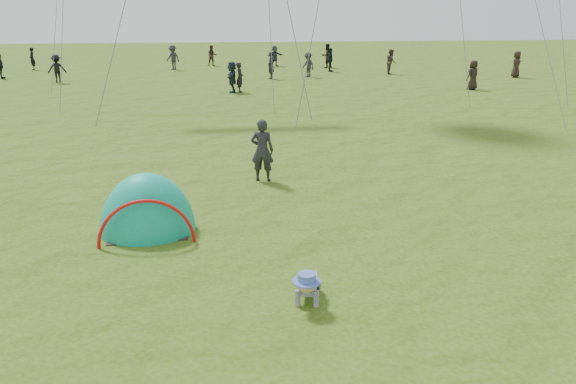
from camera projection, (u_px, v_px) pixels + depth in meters
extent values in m
plane|color=#2A510B|center=(290.00, 294.00, 9.09)|extent=(140.00, 140.00, 0.00)
ellipsoid|color=#16885E|center=(149.00, 231.00, 11.61)|extent=(2.04, 1.72, 2.50)
imported|color=black|center=(262.00, 150.00, 14.77)|extent=(0.68, 0.53, 1.66)
imported|color=black|center=(240.00, 77.00, 30.38)|extent=(0.40, 0.59, 1.61)
imported|color=#392622|center=(212.00, 56.00, 44.32)|extent=(0.88, 0.74, 1.60)
imported|color=black|center=(330.00, 60.00, 40.21)|extent=(0.67, 1.06, 1.68)
imported|color=black|center=(57.00, 69.00, 34.38)|extent=(1.23, 0.92, 1.69)
imported|color=black|center=(516.00, 64.00, 36.89)|extent=(0.82, 0.98, 1.70)
imported|color=#1B2431|center=(232.00, 77.00, 30.30)|extent=(0.55, 1.55, 1.65)
imported|color=black|center=(271.00, 65.00, 36.10)|extent=(0.52, 0.69, 1.73)
imported|color=#393129|center=(391.00, 62.00, 38.73)|extent=(0.76, 0.91, 1.69)
imported|color=#222327|center=(308.00, 65.00, 37.11)|extent=(1.07, 1.19, 1.60)
imported|color=black|center=(473.00, 75.00, 31.40)|extent=(0.94, 0.82, 1.63)
imported|color=#293442|center=(275.00, 56.00, 44.02)|extent=(1.51, 1.10, 1.58)
imported|color=black|center=(32.00, 59.00, 41.42)|extent=(0.58, 0.69, 1.61)
imported|color=black|center=(327.00, 56.00, 42.86)|extent=(1.07, 0.97, 1.80)
imported|color=black|center=(0.00, 66.00, 36.35)|extent=(0.69, 1.01, 1.59)
imported|color=#27252F|center=(173.00, 57.00, 41.50)|extent=(1.33, 1.21, 1.79)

